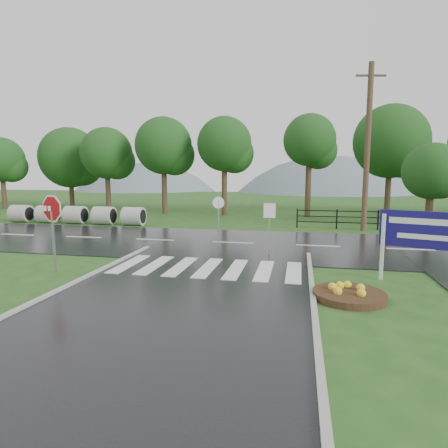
# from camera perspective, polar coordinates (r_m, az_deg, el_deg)

# --- Properties ---
(ground) EXTENTS (120.00, 120.00, 0.00)m
(ground) POSITION_cam_1_polar(r_m,az_deg,el_deg) (8.86, -10.55, -14.84)
(ground) COLOR #24501A
(ground) RESTS_ON ground
(main_road) EXTENTS (90.00, 8.00, 0.04)m
(main_road) POSITION_cam_1_polar(r_m,az_deg,el_deg) (18.16, 1.34, -2.99)
(main_road) COLOR black
(main_road) RESTS_ON ground
(crosswalk) EXTENTS (6.50, 2.80, 0.02)m
(crosswalk) POSITION_cam_1_polar(r_m,az_deg,el_deg) (13.37, -2.47, -6.65)
(crosswalk) COLOR silver
(crosswalk) RESTS_ON ground
(fence_west) EXTENTS (9.58, 0.08, 1.20)m
(fence_west) POSITION_cam_1_polar(r_m,az_deg,el_deg) (24.16, 22.43, 0.84)
(fence_west) COLOR black
(fence_west) RESTS_ON ground
(hills) EXTENTS (102.00, 48.00, 48.00)m
(hills) POSITION_cam_1_polar(r_m,az_deg,el_deg) (74.99, 11.47, -7.03)
(hills) COLOR slate
(hills) RESTS_ON ground
(treeline) EXTENTS (83.20, 5.20, 10.00)m
(treeline) POSITION_cam_1_polar(r_m,az_deg,el_deg) (31.81, 7.58, 1.57)
(treeline) COLOR #154214
(treeline) RESTS_ON ground
(culvert_pipes) EXTENTS (9.70, 1.20, 1.20)m
(culvert_pipes) POSITION_cam_1_polar(r_m,az_deg,el_deg) (27.13, -21.67, 1.31)
(culvert_pipes) COLOR #9E9B93
(culvert_pipes) RESTS_ON ground
(stop_sign) EXTENTS (1.22, 0.38, 2.85)m
(stop_sign) POSITION_cam_1_polar(r_m,az_deg,el_deg) (13.79, -24.72, 1.16)
(stop_sign) COLOR #939399
(stop_sign) RESTS_ON ground
(estate_billboard) EXTENTS (2.46, 0.90, 2.22)m
(estate_billboard) POSITION_cam_1_polar(r_m,az_deg,el_deg) (13.11, 28.08, -1.30)
(estate_billboard) COLOR silver
(estate_billboard) RESTS_ON ground
(flower_bed) EXTENTS (1.94, 1.94, 0.39)m
(flower_bed) POSITION_cam_1_polar(r_m,az_deg,el_deg) (10.85, 18.53, -10.03)
(flower_bed) COLOR #332111
(flower_bed) RESTS_ON ground
(reg_sign_small) EXTENTS (0.48, 0.07, 2.18)m
(reg_sign_small) POSITION_cam_1_polar(r_m,az_deg,el_deg) (15.31, 6.94, 0.77)
(reg_sign_small) COLOR #939399
(reg_sign_small) RESTS_ON ground
(reg_sign_round) EXTENTS (0.53, 0.13, 2.32)m
(reg_sign_round) POSITION_cam_1_polar(r_m,az_deg,el_deg) (17.16, -0.85, 1.31)
(reg_sign_round) COLOR #939399
(reg_sign_round) RESTS_ON ground
(utility_pole_east) EXTENTS (1.69, 0.44, 9.55)m
(utility_pole_east) POSITION_cam_1_polar(r_m,az_deg,el_deg) (23.41, 21.01, 10.85)
(utility_pole_east) COLOR #473523
(utility_pole_east) RESTS_ON ground
(entrance_tree_left) EXTENTS (3.45, 3.45, 5.24)m
(entrance_tree_left) POSITION_cam_1_polar(r_m,az_deg,el_deg) (26.26, 29.10, 7.00)
(entrance_tree_left) COLOR #3D2B1C
(entrance_tree_left) RESTS_ON ground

